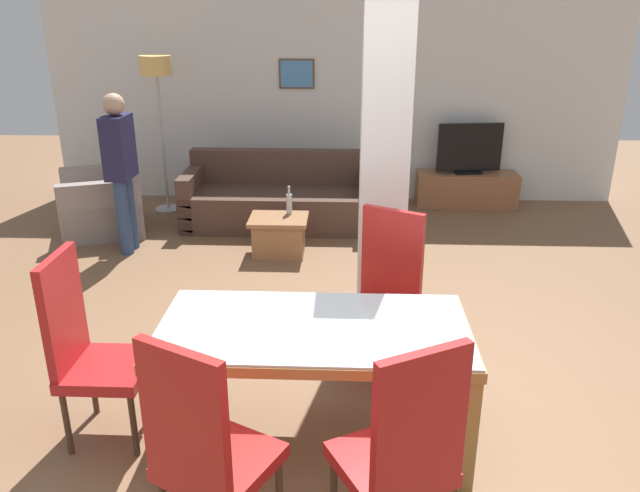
% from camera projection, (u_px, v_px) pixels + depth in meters
% --- Properties ---
extents(ground_plane, '(18.00, 18.00, 0.00)m').
position_uv_depth(ground_plane, '(314.00, 438.00, 3.68)').
color(ground_plane, brown).
extents(back_wall, '(7.20, 0.09, 2.70)m').
position_uv_depth(back_wall, '(334.00, 94.00, 7.84)').
color(back_wall, silver).
rests_on(back_wall, ground_plane).
extents(divider_pillar, '(0.35, 0.38, 2.70)m').
position_uv_depth(divider_pillar, '(384.00, 157.00, 4.57)').
color(divider_pillar, silver).
rests_on(divider_pillar, ground_plane).
extents(dining_table, '(1.72, 0.86, 0.75)m').
position_uv_depth(dining_table, '(314.00, 350.00, 3.47)').
color(dining_table, '#A47A3C').
rests_on(dining_table, ground_plane).
extents(dining_chair_near_right, '(0.62, 0.62, 1.14)m').
position_uv_depth(dining_chair_near_right, '(403.00, 449.00, 2.70)').
color(dining_chair_near_right, '#B21D1E').
rests_on(dining_chair_near_right, ground_plane).
extents(dining_chair_near_left, '(0.62, 0.62, 1.14)m').
position_uv_depth(dining_chair_near_left, '(205.00, 447.00, 2.71)').
color(dining_chair_near_left, red).
rests_on(dining_chair_near_left, ground_plane).
extents(dining_chair_head_left, '(0.46, 0.46, 1.14)m').
position_uv_depth(dining_chair_head_left, '(88.00, 345.00, 3.52)').
color(dining_chair_head_left, '#B41F21').
rests_on(dining_chair_head_left, ground_plane).
extents(dining_chair_far_right, '(0.62, 0.62, 1.14)m').
position_uv_depth(dining_chair_far_right, '(384.00, 291.00, 4.20)').
color(dining_chair_far_right, '#B0211F').
rests_on(dining_chair_far_right, ground_plane).
extents(sofa, '(2.18, 0.90, 0.81)m').
position_uv_depth(sofa, '(280.00, 200.00, 7.23)').
color(sofa, '#4C342A').
rests_on(sofa, ground_plane).
extents(armchair, '(1.11, 1.14, 0.88)m').
position_uv_depth(armchair, '(106.00, 205.00, 6.99)').
color(armchair, gray).
rests_on(armchair, ground_plane).
extents(coffee_table, '(0.59, 0.48, 0.39)m').
position_uv_depth(coffee_table, '(279.00, 235.00, 6.36)').
color(coffee_table, '#95643E').
rests_on(coffee_table, ground_plane).
extents(bottle, '(0.06, 0.06, 0.29)m').
position_uv_depth(bottle, '(289.00, 203.00, 6.37)').
color(bottle, '#B2B7BC').
rests_on(bottle, coffee_table).
extents(tv_stand, '(1.26, 0.40, 0.42)m').
position_uv_depth(tv_stand, '(466.00, 189.00, 7.92)').
color(tv_stand, '#9D6340').
rests_on(tv_stand, ground_plane).
extents(tv_screen, '(0.81, 0.24, 0.63)m').
position_uv_depth(tv_screen, '(470.00, 149.00, 7.73)').
color(tv_screen, black).
rests_on(tv_screen, tv_stand).
extents(floor_lamp, '(0.37, 0.37, 1.86)m').
position_uv_depth(floor_lamp, '(157.00, 80.00, 7.26)').
color(floor_lamp, '#B7B7BC').
rests_on(floor_lamp, ground_plane).
extents(standing_person, '(0.23, 0.38, 1.61)m').
position_uv_depth(standing_person, '(120.00, 164.00, 6.18)').
color(standing_person, navy).
rests_on(standing_person, ground_plane).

